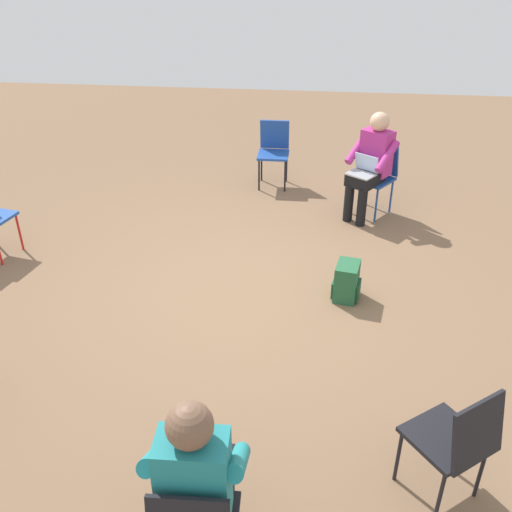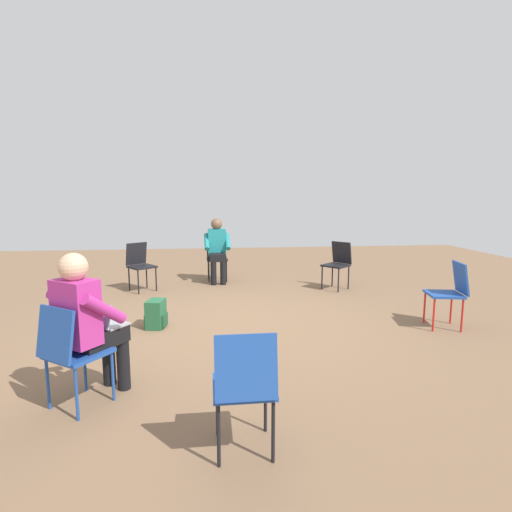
{
  "view_description": "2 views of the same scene",
  "coord_description": "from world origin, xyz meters",
  "px_view_note": "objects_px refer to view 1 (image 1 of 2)",
  "views": [
    {
      "loc": [
        -4.5,
        -0.69,
        3.03
      ],
      "look_at": [
        -0.29,
        -0.21,
        0.58
      ],
      "focal_mm": 40.0,
      "sensor_mm": 36.0,
      "label": 1
    },
    {
      "loc": [
        5.05,
        -0.3,
        1.67
      ],
      "look_at": [
        -0.27,
        0.3,
        0.86
      ],
      "focal_mm": 28.0,
      "sensor_mm": 36.0,
      "label": 2
    }
  ],
  "objects_px": {
    "person_in_teal": "(198,475)",
    "person_with_laptop": "(371,161)",
    "chair_southeast": "(377,173)",
    "chair_east": "(274,149)",
    "backpack_near_laptop_user": "(347,283)",
    "chair_southwest": "(456,439)"
  },
  "relations": [
    {
      "from": "person_in_teal",
      "to": "person_with_laptop",
      "type": "bearing_deg",
      "value": 73.8
    },
    {
      "from": "chair_southwest",
      "to": "person_with_laptop",
      "type": "bearing_deg",
      "value": 56.61
    },
    {
      "from": "chair_southeast",
      "to": "person_in_teal",
      "type": "distance_m",
      "value": 4.78
    },
    {
      "from": "backpack_near_laptop_user",
      "to": "person_in_teal",
      "type": "bearing_deg",
      "value": 162.81
    },
    {
      "from": "person_in_teal",
      "to": "backpack_near_laptop_user",
      "type": "bearing_deg",
      "value": 70.5
    },
    {
      "from": "chair_east",
      "to": "backpack_near_laptop_user",
      "type": "distance_m",
      "value": 2.83
    },
    {
      "from": "person_with_laptop",
      "to": "chair_east",
      "type": "bearing_deg",
      "value": -0.25
    },
    {
      "from": "chair_southeast",
      "to": "person_in_teal",
      "type": "relative_size",
      "value": 0.69
    },
    {
      "from": "person_with_laptop",
      "to": "person_in_teal",
      "type": "relative_size",
      "value": 1.0
    },
    {
      "from": "chair_southwest",
      "to": "person_in_teal",
      "type": "height_order",
      "value": "person_in_teal"
    },
    {
      "from": "backpack_near_laptop_user",
      "to": "chair_southwest",
      "type": "bearing_deg",
      "value": -165.52
    },
    {
      "from": "person_with_laptop",
      "to": "backpack_near_laptop_user",
      "type": "bearing_deg",
      "value": 116.45
    },
    {
      "from": "chair_southwest",
      "to": "backpack_near_laptop_user",
      "type": "bearing_deg",
      "value": 67.21
    },
    {
      "from": "chair_east",
      "to": "person_with_laptop",
      "type": "bearing_deg",
      "value": 144.09
    },
    {
      "from": "person_with_laptop",
      "to": "chair_southeast",
      "type": "bearing_deg",
      "value": -90.0
    },
    {
      "from": "backpack_near_laptop_user",
      "to": "chair_southeast",
      "type": "bearing_deg",
      "value": -11.02
    },
    {
      "from": "chair_southeast",
      "to": "person_in_teal",
      "type": "xyz_separation_m",
      "value": [
        -4.62,
        1.21,
        0.2
      ]
    },
    {
      "from": "person_with_laptop",
      "to": "person_in_teal",
      "type": "height_order",
      "value": "same"
    },
    {
      "from": "chair_southwest",
      "to": "person_with_laptop",
      "type": "relative_size",
      "value": 0.69
    },
    {
      "from": "chair_southwest",
      "to": "chair_east",
      "type": "relative_size",
      "value": 1.0
    },
    {
      "from": "backpack_near_laptop_user",
      "to": "chair_east",
      "type": "bearing_deg",
      "value": 18.99
    },
    {
      "from": "chair_southeast",
      "to": "chair_east",
      "type": "relative_size",
      "value": 1.0
    }
  ]
}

